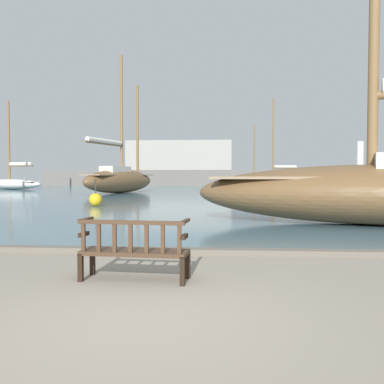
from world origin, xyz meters
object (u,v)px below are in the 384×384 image
object	(u,v)px
sailboat_mid_starboard	(11,183)
sailboat_centre_channel	(384,188)
park_bench	(134,249)
sailboat_far_starboard	(274,186)
channel_buoy	(96,200)
sailboat_distant_harbor	(120,179)

from	to	relation	value
sailboat_mid_starboard	sailboat_centre_channel	size ratio (longest dim) A/B	0.71
park_bench	sailboat_mid_starboard	world-z (taller)	sailboat_mid_starboard
sailboat_far_starboard	channel_buoy	bearing A→B (deg)	-123.34
sailboat_far_starboard	sailboat_centre_channel	size ratio (longest dim) A/B	0.60
park_bench	sailboat_distant_harbor	distance (m)	30.35
sailboat_centre_channel	sailboat_far_starboard	bearing A→B (deg)	91.52
sailboat_mid_starboard	channel_buoy	distance (m)	28.74
park_bench	sailboat_far_starboard	bearing A→B (deg)	79.51
sailboat_far_starboard	sailboat_centre_channel	world-z (taller)	sailboat_centre_channel
sailboat_mid_starboard	channel_buoy	world-z (taller)	sailboat_mid_starboard
sailboat_far_starboard	sailboat_distant_harbor	size ratio (longest dim) A/B	0.68
channel_buoy	sailboat_far_starboard	bearing A→B (deg)	56.66
sailboat_centre_channel	sailboat_distant_harbor	size ratio (longest dim) A/B	1.13
sailboat_centre_channel	sailboat_distant_harbor	world-z (taller)	sailboat_centre_channel
sailboat_far_starboard	sailboat_distant_harbor	bearing A→B (deg)	-178.20
sailboat_mid_starboard	sailboat_centre_channel	bearing A→B (deg)	-48.21
sailboat_far_starboard	sailboat_distant_harbor	world-z (taller)	sailboat_distant_harbor
sailboat_mid_starboard	channel_buoy	bearing A→B (deg)	-55.24
sailboat_centre_channel	channel_buoy	distance (m)	13.09
sailboat_mid_starboard	channel_buoy	size ratio (longest dim) A/B	7.07
channel_buoy	park_bench	bearing A→B (deg)	-70.77
sailboat_distant_harbor	sailboat_mid_starboard	bearing A→B (deg)	149.28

